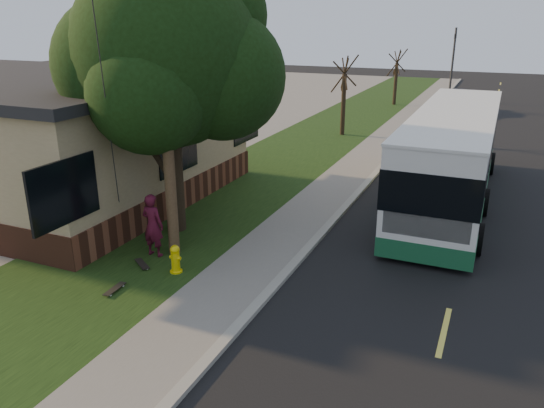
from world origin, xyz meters
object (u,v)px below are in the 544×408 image
(utility_pole, at_px, (163,85))
(bare_tree_near, at_px, (344,97))
(skateboarder, at_px, (153,225))
(distant_car, at_px, (457,100))
(transit_bus, at_px, (452,154))
(skateboard_spare, at_px, (142,264))
(skateboard_main, at_px, (115,289))
(traffic_signal, at_px, (453,59))
(leafy_tree, at_px, (170,57))
(dumpster, at_px, (137,178))
(fire_hydrant, at_px, (175,259))
(bare_tree_far, at_px, (396,78))

(utility_pole, relative_size, bare_tree_near, 2.11)
(skateboarder, distance_m, distant_car, 28.34)
(transit_bus, height_order, skateboard_spare, transit_bus)
(skateboard_main, distance_m, skateboard_spare, 1.39)
(traffic_signal, bearing_deg, skateboarder, -97.18)
(leafy_tree, relative_size, dumpster, 4.53)
(fire_hydrant, relative_size, bare_tree_near, 0.17)
(fire_hydrant, height_order, bare_tree_far, bare_tree_far)
(transit_bus, relative_size, dumpster, 6.95)
(bare_tree_far, height_order, traffic_signal, traffic_signal)
(fire_hydrant, xyz_separation_m, bare_tree_near, (-0.90, 18.00, 1.72))
(transit_bus, distance_m, dumpster, 11.16)
(bare_tree_far, bearing_deg, skateboard_main, -90.71)
(leafy_tree, relative_size, skateboard_spare, 11.21)
(utility_pole, xyz_separation_m, skateboard_spare, (-0.31, -1.05, -4.51))
(traffic_signal, height_order, distant_car, traffic_signal)
(utility_pole, xyz_separation_m, traffic_signal, (3.81, 33.01, -1.47))
(traffic_signal, bearing_deg, transit_bus, -84.10)
(bare_tree_near, bearing_deg, leafy_tree, -92.50)
(bare_tree_near, bearing_deg, traffic_signal, 75.96)
(bare_tree_far, relative_size, skateboarder, 2.30)
(fire_hydrant, relative_size, transit_bus, 0.06)
(skateboarder, bearing_deg, traffic_signal, -94.69)
(skateboarder, bearing_deg, fire_hydrant, 152.20)
(transit_bus, relative_size, skateboarder, 6.82)
(bare_tree_near, height_order, transit_bus, bare_tree_near)
(bare_tree_far, relative_size, transit_bus, 0.34)
(bare_tree_far, xyz_separation_m, dumpster, (-4.23, -25.38, -1.26))
(skateboard_main, relative_size, distant_car, 0.15)
(fire_hydrant, bearing_deg, skateboarder, 149.71)
(dumpster, bearing_deg, utility_pole, -42.77)
(fire_hydrant, bearing_deg, skateboard_main, -118.84)
(utility_pole, distance_m, bare_tree_near, 17.19)
(bare_tree_far, xyz_separation_m, skateboard_spare, (-0.62, -30.05, -1.88))
(leafy_tree, relative_size, transit_bus, 0.65)
(transit_bus, bearing_deg, skateboarder, -130.20)
(traffic_signal, bearing_deg, fire_hydrant, -95.21)
(skateboard_spare, distance_m, distant_car, 29.02)
(bare_tree_far, distance_m, skateboard_main, 31.49)
(fire_hydrant, bearing_deg, dumpster, 135.04)
(skateboard_main, relative_size, skateboard_spare, 1.03)
(leafy_tree, xyz_separation_m, distant_car, (5.75, 25.84, -4.33))
(fire_hydrant, distance_m, distant_car, 28.80)
(leafy_tree, height_order, distant_car, leafy_tree)
(dumpster, bearing_deg, bare_tree_far, 80.54)
(bare_tree_near, distance_m, traffic_signal, 16.52)
(leafy_tree, height_order, dumpster, leafy_tree)
(leafy_tree, bearing_deg, bare_tree_near, 87.50)
(traffic_signal, xyz_separation_m, dumpster, (-7.73, -29.38, -2.42))
(skateboard_spare, bearing_deg, fire_hydrant, 3.01)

